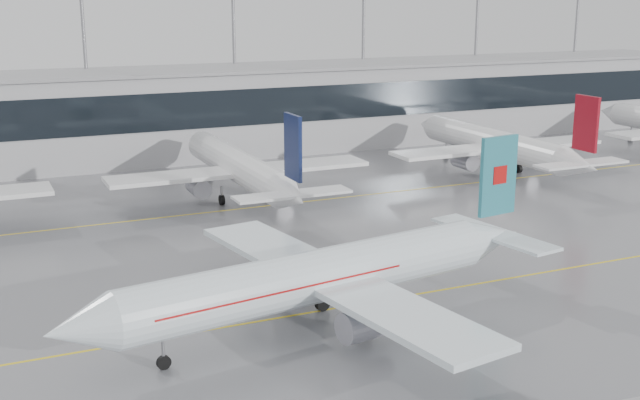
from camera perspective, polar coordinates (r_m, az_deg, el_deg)
name	(u,v)px	position (r m, az deg, el deg)	size (l,w,h in m)	color
ground	(385,300)	(61.15, 4.67, -7.07)	(320.00, 320.00, 0.00)	slate
taxi_line_main	(385,300)	(61.15, 4.67, -7.07)	(120.00, 0.25, 0.01)	yellow
taxi_line_north	(252,207)	(87.31, -4.87, -0.54)	(120.00, 0.25, 0.01)	yellow
terminal	(175,115)	(116.27, -10.25, 6.00)	(180.00, 15.00, 12.00)	#A2A2A6
terminal_glass	(189,111)	(108.83, -9.30, 6.29)	(180.00, 0.20, 5.00)	black
terminal_roof	(173,71)	(115.58, -10.39, 9.04)	(182.00, 16.00, 0.40)	gray
light_masts	(163,59)	(121.30, -11.12, 9.79)	(156.40, 1.00, 22.60)	gray
air_canada_jet	(328,275)	(54.94, 0.60, -5.32)	(37.46, 30.47, 11.88)	white
parked_jet_c	(240,168)	(89.86, -5.71, 2.30)	(29.64, 36.96, 11.72)	white
parked_jet_d	(498,145)	(106.07, 12.54, 3.86)	(29.64, 36.96, 11.72)	white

